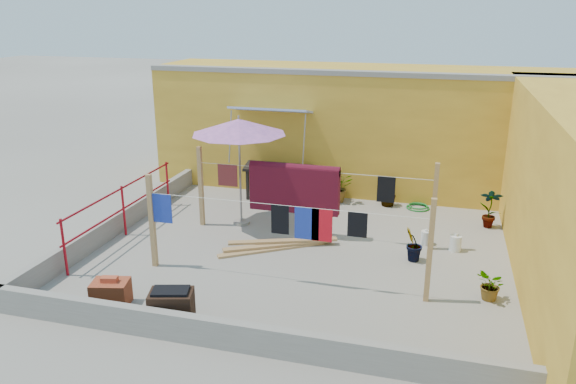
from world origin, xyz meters
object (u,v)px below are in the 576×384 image
(brazier, at_px, (172,307))
(water_jug_b, at_px, (426,238))
(outdoor_table, at_px, (280,168))
(water_jug_a, at_px, (455,243))
(green_hose, at_px, (418,207))
(patio_umbrella, at_px, (239,127))
(plant_back_a, at_px, (339,187))
(brick_stack, at_px, (111,293))
(white_basin, at_px, (332,346))

(brazier, bearing_deg, water_jug_b, 49.28)
(outdoor_table, xyz_separation_m, brazier, (0.16, -6.40, -0.46))
(brazier, xyz_separation_m, water_jug_a, (4.21, 4.04, -0.13))
(brazier, relative_size, water_jug_b, 2.31)
(water_jug_b, xyz_separation_m, green_hose, (-0.27, 2.18, -0.11))
(patio_umbrella, bearing_deg, water_jug_a, -3.04)
(patio_umbrella, xyz_separation_m, green_hose, (3.79, 2.12, -2.18))
(outdoor_table, xyz_separation_m, plant_back_a, (1.55, 0.00, -0.37))
(brick_stack, xyz_separation_m, plant_back_a, (2.62, 6.14, 0.16))
(white_basin, height_order, green_hose, white_basin)
(outdoor_table, height_order, water_jug_b, outdoor_table)
(outdoor_table, bearing_deg, brick_stack, -99.90)
(water_jug_b, bearing_deg, white_basin, -104.88)
(patio_umbrella, relative_size, brazier, 3.34)
(green_hose, xyz_separation_m, plant_back_a, (-1.97, 0.00, 0.34))
(brick_stack, bearing_deg, water_jug_a, 34.74)
(water_jug_a, distance_m, water_jug_b, 0.61)
(patio_umbrella, bearing_deg, plant_back_a, 49.22)
(water_jug_a, distance_m, green_hose, 2.52)
(brazier, bearing_deg, brick_stack, 167.96)
(outdoor_table, height_order, water_jug_a, outdoor_table)
(white_basin, distance_m, plant_back_a, 6.51)
(water_jug_b, height_order, green_hose, water_jug_b)
(plant_back_a, bearing_deg, water_jug_b, -44.22)
(brick_stack, distance_m, brazier, 1.26)
(outdoor_table, distance_m, plant_back_a, 1.59)
(patio_umbrella, bearing_deg, outdoor_table, 82.50)
(water_jug_b, bearing_deg, outdoor_table, 150.07)
(outdoor_table, bearing_deg, white_basin, -67.38)
(water_jug_b, xyz_separation_m, plant_back_a, (-2.24, 2.18, 0.23))
(outdoor_table, xyz_separation_m, green_hose, (3.52, 0.00, -0.71))
(brazier, distance_m, green_hose, 7.23)
(plant_back_a, bearing_deg, green_hose, 0.00)
(plant_back_a, bearing_deg, water_jug_a, -39.94)
(brick_stack, height_order, plant_back_a, plant_back_a)
(brazier, height_order, water_jug_b, brazier)
(outdoor_table, bearing_deg, water_jug_b, -29.93)
(water_jug_a, xyz_separation_m, plant_back_a, (-2.82, 2.36, 0.21))
(brick_stack, xyz_separation_m, brazier, (1.23, -0.26, 0.07))
(water_jug_a, xyz_separation_m, green_hose, (-0.86, 2.36, -0.12))
(green_hose, bearing_deg, white_basin, -97.55)
(water_jug_b, bearing_deg, brazier, -130.72)
(outdoor_table, distance_m, brazier, 6.42)
(plant_back_a, bearing_deg, patio_umbrella, -130.78)
(brazier, xyz_separation_m, white_basin, (2.51, 0.00, -0.24))
(patio_umbrella, distance_m, white_basin, 5.63)
(brick_stack, bearing_deg, outdoor_table, 80.10)
(brick_stack, height_order, white_basin, brick_stack)
(water_jug_a, relative_size, plant_back_a, 0.49)
(brazier, relative_size, green_hose, 1.34)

